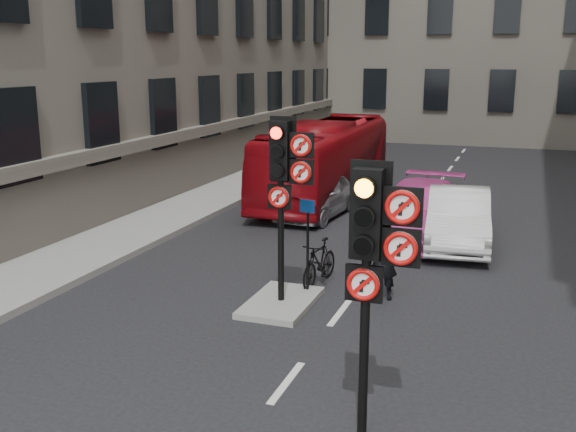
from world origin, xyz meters
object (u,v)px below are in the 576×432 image
Objects in this scene: car_pink at (417,210)px; bus_red at (326,160)px; car_white at (458,218)px; info_sign at (308,232)px; motorcycle at (319,263)px; motorcyclist at (383,260)px; signal_far at (285,170)px; car_silver at (318,195)px; signal_near at (374,244)px.

bus_red is at bearing 136.29° from car_pink.
car_white is 2.32× the size of info_sign.
motorcycle is (2.47, -8.76, -0.84)m from bus_red.
motorcycle is at bearing -12.39° from motorcyclist.
car_white is at bearing 67.04° from motorcycle.
signal_far is 7.92m from car_silver.
info_sign is (-1.48, -0.33, 0.52)m from motorcyclist.
car_white reaches higher than car_silver.
car_silver is 6.31m from motorcycle.
bus_red is at bearing -64.00° from motorcyclist.
bus_red is at bearing 108.74° from signal_near.
info_sign is at bearing -122.62° from car_white.
signal_far reaches higher than car_pink.
car_silver reaches higher than motorcycle.
motorcycle is (-2.45, -4.20, -0.24)m from car_white.
motorcycle is (1.91, -6.01, -0.17)m from car_silver.
signal_far reaches higher than car_white.
car_silver is 7.02m from info_sign.
signal_far is 0.71× the size of car_pink.
car_pink is 5.08m from motorcyclist.
bus_red is (-3.79, 4.08, 0.60)m from car_pink.
info_sign is (-0.04, -0.72, 0.85)m from motorcycle.
car_silver is 0.77× the size of car_pink.
signal_near is 10.36m from car_pink.
car_silver is at bearing -59.52° from motorcyclist.
bus_red is 9.79m from info_sign.
bus_red is 9.14m from motorcycle.
signal_far reaches higher than info_sign.
motorcyclist is (3.92, -9.16, -0.51)m from bus_red.
motorcycle is 1.54m from motorcyclist.
motorcyclist is at bearing 20.85° from info_sign.
motorcycle is 1.12m from info_sign.
car_white is at bearing 89.41° from signal_near.
motorcyclist is (-0.90, 5.07, -1.77)m from signal_near.
car_white reaches higher than motorcycle.
signal_near reaches higher than info_sign.
signal_near is 2.20× the size of motorcycle.
info_sign reaches higher than car_silver.
signal_far is 1.57m from info_sign.
signal_far is 2.75m from motorcyclist.
signal_near is at bearing -71.44° from bus_red.
car_pink reaches higher than car_white.
info_sign reaches higher than motorcycle.
info_sign is (0.21, 0.74, -1.36)m from signal_far.
car_pink is at bearing 95.81° from signal_near.
motorcyclist is at bearing -85.14° from car_pink.
car_silver is at bearing 114.96° from motorcycle.
info_sign is at bearing 15.31° from motorcyclist.
motorcyclist is at bearing -56.38° from car_silver.
bus_red reaches higher than info_sign.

